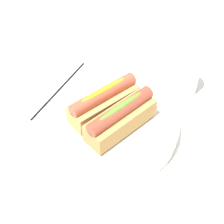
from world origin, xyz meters
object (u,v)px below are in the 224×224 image
Objects in this scene: hotdog_back at (121,118)px; water_glass at (183,76)px; hotdog_front at (104,101)px; chopstick_near at (59,89)px; serving_bowl at (112,124)px.

hotdog_back reaches higher than water_glass.
hotdog_front is 0.16m from chopstick_near.
serving_bowl is 0.05m from hotdog_front.
chopstick_near is at bearing -84.52° from hotdog_back.
hotdog_front reaches higher than serving_bowl.
hotdog_back is (0.00, 0.05, 0.00)m from hotdog_front.
water_glass is (-0.21, 0.02, -0.03)m from hotdog_front.
hotdog_front is 0.21m from water_glass.
serving_bowl is 1.81× the size of hotdog_front.
chopstick_near is (0.02, -0.18, -0.02)m from serving_bowl.
serving_bowl is at bearing 0.86° from water_glass.
water_glass is at bearing -179.14° from serving_bowl.
hotdog_back is 0.21m from chopstick_near.
hotdog_front is (-0.00, -0.03, 0.05)m from serving_bowl.
hotdog_front is 0.06m from hotdog_back.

